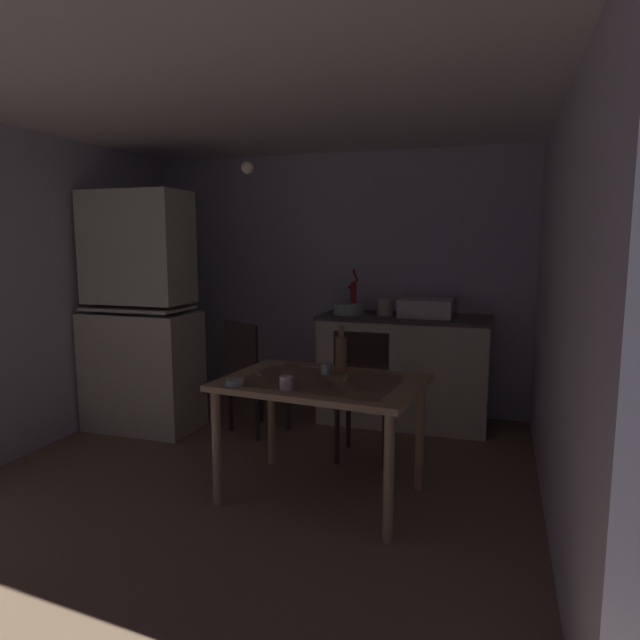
{
  "coord_description": "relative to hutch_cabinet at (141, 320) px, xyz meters",
  "views": [
    {
      "loc": [
        1.5,
        -3.34,
        1.57
      ],
      "look_at": [
        0.35,
        0.24,
        1.04
      ],
      "focal_mm": 31.39,
      "sensor_mm": 36.0,
      "label": 1
    }
  ],
  "objects": [
    {
      "name": "ground_plane",
      "position": [
        1.33,
        -0.58,
        -0.92
      ],
      "size": [
        4.6,
        4.6,
        0.0
      ],
      "primitive_type": "plane",
      "color": "#856C52"
    },
    {
      "name": "wall_back",
      "position": [
        1.33,
        1.19,
        0.26
      ],
      "size": [
        3.7,
        0.1,
        2.37
      ],
      "primitive_type": "cube",
      "color": "silver",
      "rests_on": "ground"
    },
    {
      "name": "wall_left",
      "position": [
        -0.52,
        -0.58,
        0.26
      ],
      "size": [
        0.1,
        3.54,
        2.37
      ],
      "primitive_type": "cube",
      "color": "silver",
      "rests_on": "ground"
    },
    {
      "name": "wall_right",
      "position": [
        3.18,
        -0.58,
        0.26
      ],
      "size": [
        0.1,
        3.54,
        2.37
      ],
      "primitive_type": "cube",
      "color": "silver",
      "rests_on": "ground"
    },
    {
      "name": "ceiling_slab",
      "position": [
        1.33,
        -0.58,
        1.5
      ],
      "size": [
        3.7,
        3.54,
        0.1
      ],
      "primitive_type": "cube",
      "color": "silver"
    },
    {
      "name": "hutch_cabinet",
      "position": [
        0.0,
        0.0,
        0.0
      ],
      "size": [
        0.91,
        0.53,
        1.97
      ],
      "color": "beige",
      "rests_on": "ground"
    },
    {
      "name": "counter_cabinet",
      "position": [
        2.07,
        0.82,
        -0.45
      ],
      "size": [
        1.45,
        0.64,
        0.94
      ],
      "color": "beige",
      "rests_on": "ground"
    },
    {
      "name": "sink_basin",
      "position": [
        2.24,
        0.82,
        0.09
      ],
      "size": [
        0.44,
        0.34,
        0.15
      ],
      "color": "white",
      "rests_on": "counter_cabinet"
    },
    {
      "name": "hand_pump",
      "position": [
        1.6,
        0.87,
        0.18
      ],
      "size": [
        0.05,
        0.27,
        0.39
      ],
      "color": "#B21E19",
      "rests_on": "counter_cabinet"
    },
    {
      "name": "mixing_bowl_counter",
      "position": [
        1.58,
        0.77,
        0.06
      ],
      "size": [
        0.26,
        0.26,
        0.09
      ],
      "primitive_type": "cylinder",
      "color": "#ADD1C1",
      "rests_on": "counter_cabinet"
    },
    {
      "name": "stoneware_crock",
      "position": [
        1.9,
        0.81,
        0.08
      ],
      "size": [
        0.14,
        0.14,
        0.14
      ],
      "primitive_type": "cylinder",
      "color": "beige",
      "rests_on": "counter_cabinet"
    },
    {
      "name": "dining_table",
      "position": [
        1.83,
        -0.79,
        -0.27
      ],
      "size": [
        1.25,
        0.92,
        0.74
      ],
      "color": "tan",
      "rests_on": "ground"
    },
    {
      "name": "chair_far_side",
      "position": [
        1.94,
        -0.16,
        -0.43
      ],
      "size": [
        0.41,
        0.41,
        0.96
      ],
      "color": "#302120",
      "rests_on": "ground"
    },
    {
      "name": "chair_by_counter",
      "position": [
        0.93,
        0.16,
        -0.45
      ],
      "size": [
        0.53,
        0.53,
        0.93
      ],
      "color": "#312525",
      "rests_on": "ground"
    },
    {
      "name": "serving_bowl_wide",
      "position": [
        1.39,
        -1.06,
        -0.17
      ],
      "size": [
        0.1,
        0.1,
        0.03
      ],
      "primitive_type": "cylinder",
      "color": "#ADD1C1",
      "rests_on": "dining_table"
    },
    {
      "name": "teacup_cream",
      "position": [
        1.81,
        -0.63,
        -0.15
      ],
      "size": [
        0.06,
        0.06,
        0.07
      ],
      "primitive_type": "cylinder",
      "color": "#ADD1C1",
      "rests_on": "dining_table"
    },
    {
      "name": "mug_tall",
      "position": [
        1.7,
        -1.04,
        -0.15
      ],
      "size": [
        0.08,
        0.08,
        0.07
      ],
      "primitive_type": "cylinder",
      "color": "white",
      "rests_on": "dining_table"
    },
    {
      "name": "glass_bottle",
      "position": [
        1.87,
        -0.5,
        -0.06
      ],
      "size": [
        0.08,
        0.08,
        0.29
      ],
      "color": "olive",
      "rests_on": "dining_table"
    },
    {
      "name": "table_knife",
      "position": [
        1.68,
        -0.48,
        -0.18
      ],
      "size": [
        0.19,
        0.02,
        0.0
      ],
      "primitive_type": "cube",
      "rotation": [
        0.0,
        0.0,
        6.26
      ],
      "color": "silver",
      "rests_on": "dining_table"
    },
    {
      "name": "teaspoon_near_bowl",
      "position": [
        1.39,
        -0.48,
        -0.18
      ],
      "size": [
        0.14,
        0.02,
        0.0
      ],
      "primitive_type": "cube",
      "rotation": [
        0.0,
        0.0,
        6.25
      ],
      "color": "beige",
      "rests_on": "dining_table"
    },
    {
      "name": "teaspoon_by_cup",
      "position": [
        1.95,
        -0.7,
        -0.18
      ],
      "size": [
        0.04,
        0.12,
        0.0
      ],
      "primitive_type": "cube",
      "rotation": [
        0.0,
        0.0,
        4.91
      ],
      "color": "beige",
      "rests_on": "dining_table"
    },
    {
      "name": "serving_spoon",
      "position": [
        1.39,
        -0.74,
        -0.18
      ],
      "size": [
        0.09,
        0.13,
        0.0
      ],
      "primitive_type": "cube",
      "rotation": [
        0.0,
        0.0,
        2.12
      ],
      "color": "beige",
      "rests_on": "dining_table"
    },
    {
      "name": "pendant_bulb",
      "position": [
        1.24,
        -0.53,
        1.12
      ],
      "size": [
        0.08,
        0.08,
        0.08
      ],
      "primitive_type": "sphere",
      "color": "#F9EFCC"
    }
  ]
}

